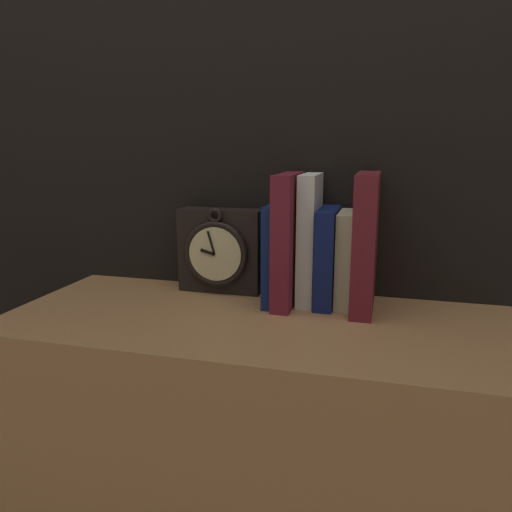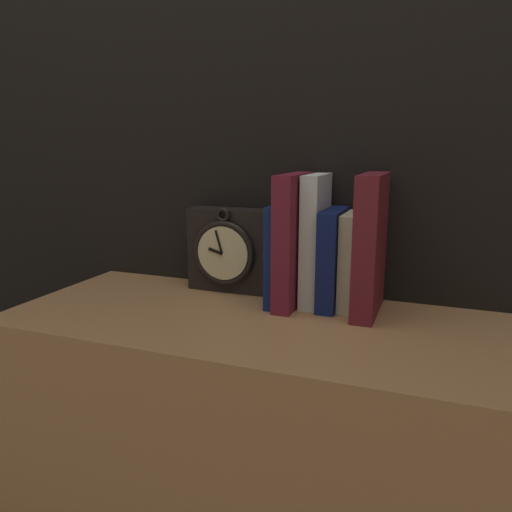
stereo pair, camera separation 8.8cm
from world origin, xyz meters
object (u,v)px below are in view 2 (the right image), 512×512
book_slot4_cream (352,261)px  book_slot1_maroon (293,241)px  book_slot0_navy (280,253)px  clock (229,250)px  book_slot5_maroon (370,245)px  book_slot2_white (315,240)px  book_slot3_navy (333,259)px

book_slot4_cream → book_slot1_maroon: bearing=-168.8°
book_slot0_navy → book_slot4_cream: book_slot0_navy is taller
clock → book_slot5_maroon: (0.30, -0.04, 0.04)m
book_slot2_white → book_slot4_cream: size_ratio=1.38×
clock → book_slot2_white: size_ratio=0.72×
book_slot3_navy → book_slot5_maroon: book_slot5_maroon is taller
clock → book_slot3_navy: book_slot3_navy is taller
book_slot0_navy → book_slot2_white: bearing=10.6°
book_slot4_cream → book_slot5_maroon: book_slot5_maroon is taller
book_slot2_white → book_slot4_cream: bearing=1.4°
clock → book_slot0_navy: bearing=-16.3°
book_slot2_white → book_slot3_navy: bearing=-8.7°
book_slot1_maroon → book_slot2_white: size_ratio=1.01×
clock → book_slot3_navy: size_ratio=0.97×
clock → book_slot2_white: 0.20m
book_slot0_navy → book_slot5_maroon: size_ratio=0.76×
book_slot0_navy → book_slot2_white: (0.07, 0.01, 0.03)m
book_slot0_navy → book_slot1_maroon: 0.04m
book_slot5_maroon → book_slot1_maroon: bearing=180.0°
book_slot2_white → book_slot1_maroon: bearing=-152.4°
book_slot1_maroon → book_slot2_white: bearing=27.6°
book_slot1_maroon → book_slot5_maroon: book_slot5_maroon is taller
book_slot0_navy → book_slot3_navy: (0.10, 0.01, -0.00)m
book_slot0_navy → book_slot5_maroon: (0.18, -0.01, 0.03)m
book_slot5_maroon → book_slot3_navy: bearing=168.5°
book_slot0_navy → book_slot4_cream: size_ratio=1.07×
clock → book_slot5_maroon: book_slot5_maroon is taller
book_slot4_cream → book_slot5_maroon: bearing=-30.9°
book_slot4_cream → book_slot0_navy: bearing=-174.2°
book_slot3_navy → book_slot4_cream: size_ratio=1.03×
book_slot4_cream → book_slot3_navy: bearing=-168.2°
book_slot3_navy → book_slot1_maroon: bearing=-169.0°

